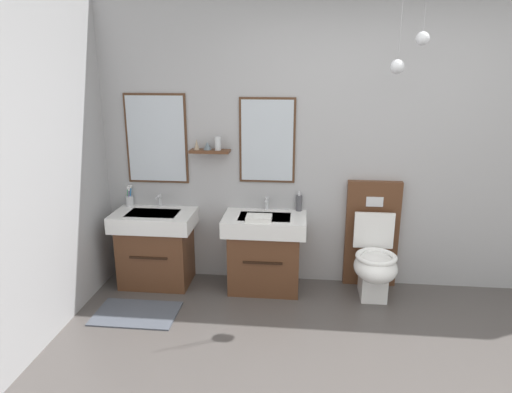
% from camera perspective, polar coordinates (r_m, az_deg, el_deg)
% --- Properties ---
extents(wall_back, '(5.14, 0.59, 2.69)m').
position_cam_1_polar(wall_back, '(4.18, 14.16, 6.80)').
color(wall_back, '#A8A8AA').
rests_on(wall_back, ground).
extents(bath_mat, '(0.68, 0.44, 0.01)m').
position_cam_1_polar(bath_mat, '(4.02, -14.80, -14.01)').
color(bath_mat, '#474C56').
rests_on(bath_mat, ground).
extents(vanity_sink_left, '(0.74, 0.49, 0.70)m').
position_cam_1_polar(vanity_sink_left, '(4.36, -12.44, -6.03)').
color(vanity_sink_left, '#56331E').
rests_on(vanity_sink_left, ground).
extents(tap_on_left_sink, '(0.03, 0.13, 0.11)m').
position_cam_1_polar(tap_on_left_sink, '(4.39, -12.04, -0.33)').
color(tap_on_left_sink, silver).
rests_on(tap_on_left_sink, vanity_sink_left).
extents(vanity_sink_right, '(0.74, 0.49, 0.70)m').
position_cam_1_polar(vanity_sink_right, '(4.16, 1.11, -6.72)').
color(vanity_sink_right, '#56331E').
rests_on(vanity_sink_right, ground).
extents(tap_on_right_sink, '(0.03, 0.13, 0.11)m').
position_cam_1_polar(tap_on_right_sink, '(4.19, 1.34, -0.74)').
color(tap_on_right_sink, silver).
rests_on(tap_on_right_sink, vanity_sink_right).
extents(toilet, '(0.48, 0.62, 1.00)m').
position_cam_1_polar(toilet, '(4.20, 14.52, -6.97)').
color(toilet, '#56331E').
rests_on(toilet, ground).
extents(toothbrush_cup, '(0.07, 0.07, 0.20)m').
position_cam_1_polar(toothbrush_cup, '(4.48, -15.59, -0.40)').
color(toothbrush_cup, silver).
rests_on(toothbrush_cup, vanity_sink_left).
extents(soap_dispenser, '(0.06, 0.06, 0.18)m').
position_cam_1_polar(soap_dispenser, '(4.18, 5.42, -0.77)').
color(soap_dispenser, '#4C4C51').
rests_on(soap_dispenser, vanity_sink_right).
extents(folded_hand_towel, '(0.22, 0.16, 0.04)m').
position_cam_1_polar(folded_hand_towel, '(3.91, 0.37, -2.75)').
color(folded_hand_towel, white).
rests_on(folded_hand_towel, vanity_sink_right).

